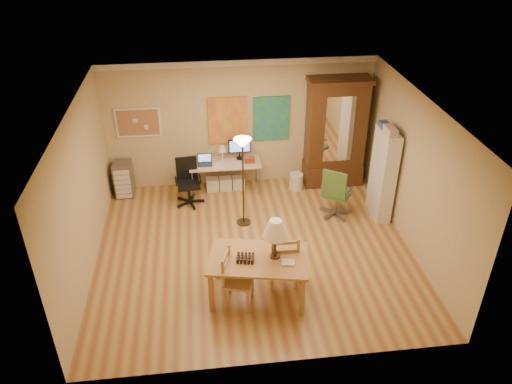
{
  "coord_description": "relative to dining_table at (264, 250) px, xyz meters",
  "views": [
    {
      "loc": [
        -0.82,
        -7.03,
        5.45
      ],
      "look_at": [
        0.07,
        0.3,
        1.01
      ],
      "focal_mm": 35.0,
      "sensor_mm": 36.0,
      "label": 1
    }
  ],
  "objects": [
    {
      "name": "drawer_cart",
      "position": [
        -2.47,
        3.38,
        -0.52
      ],
      "size": [
        0.37,
        0.44,
        0.73
      ],
      "color": "slate",
      "rests_on": "floor"
    },
    {
      "name": "floor",
      "position": [
        -0.02,
        1.17,
        -0.89
      ],
      "size": [
        5.5,
        5.5,
        0.0
      ],
      "primitive_type": "plane",
      "color": "#955B35",
      "rests_on": "ground"
    },
    {
      "name": "torchiere_lamp",
      "position": [
        -0.12,
        2.03,
        0.53
      ],
      "size": [
        0.32,
        0.32,
        1.77
      ],
      "color": "#392D17",
      "rests_on": "floor"
    },
    {
      "name": "ladder_chair_back",
      "position": [
        0.34,
        0.23,
        -0.43
      ],
      "size": [
        0.46,
        0.44,
        0.98
      ],
      "color": "#9D8148",
      "rests_on": "floor"
    },
    {
      "name": "art_panel_right",
      "position": [
        0.63,
        3.64,
        0.56
      ],
      "size": [
        0.75,
        0.04,
        0.95
      ],
      "primitive_type": "cube",
      "color": "teal",
      "rests_on": "floor"
    },
    {
      "name": "wastebin",
      "position": [
        1.11,
        3.18,
        -0.71
      ],
      "size": [
        0.29,
        0.29,
        0.36
      ],
      "primitive_type": "cylinder",
      "color": "silver",
      "rests_on": "floor"
    },
    {
      "name": "office_chair_black",
      "position": [
        -1.14,
        2.9,
        -0.63
      ],
      "size": [
        0.59,
        0.59,
        0.96
      ],
      "color": "black",
      "rests_on": "floor"
    },
    {
      "name": "armoire",
      "position": [
        1.95,
        3.41,
        0.13
      ],
      "size": [
        1.27,
        0.6,
        2.34
      ],
      "color": "#3B1C10",
      "rests_on": "floor"
    },
    {
      "name": "office_chair_green",
      "position": [
        1.68,
        2.08,
        -0.6
      ],
      "size": [
        0.67,
        0.67,
        1.06
      ],
      "color": "slate",
      "rests_on": "floor"
    },
    {
      "name": "bookshelf",
      "position": [
        2.53,
        2.02,
        -0.0
      ],
      "size": [
        0.27,
        0.71,
        1.78
      ],
      "color": "white",
      "rests_on": "floor"
    },
    {
      "name": "corkboard",
      "position": [
        -2.07,
        3.64,
        0.61
      ],
      "size": [
        0.9,
        0.04,
        0.62
      ],
      "primitive_type": "cube",
      "color": "#B67B55",
      "rests_on": "floor"
    },
    {
      "name": "crown_molding",
      "position": [
        -0.02,
        3.63,
        1.75
      ],
      "size": [
        5.5,
        0.08,
        0.12
      ],
      "primitive_type": "cube",
      "color": "white",
      "rests_on": "floor"
    },
    {
      "name": "ladder_chair_left",
      "position": [
        -0.44,
        -0.12,
        -0.44
      ],
      "size": [
        0.53,
        0.54,
        0.95
      ],
      "color": "#9D8148",
      "rests_on": "floor"
    },
    {
      "name": "art_panel_left",
      "position": [
        -0.27,
        3.64,
        0.56
      ],
      "size": [
        0.8,
        0.04,
        1.0
      ],
      "primitive_type": "cube",
      "color": "yellow",
      "rests_on": "floor"
    },
    {
      "name": "computer_desk",
      "position": [
        -0.35,
        3.32,
        -0.48
      ],
      "size": [
        1.47,
        0.64,
        1.11
      ],
      "color": "#CBAF94",
      "rests_on": "floor"
    },
    {
      "name": "dining_table",
      "position": [
        0.0,
        0.0,
        0.0
      ],
      "size": [
        1.63,
        1.16,
        1.4
      ],
      "color": "olive",
      "rests_on": "floor"
    }
  ]
}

